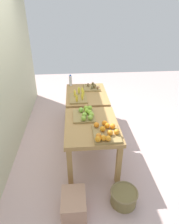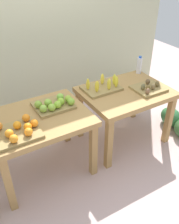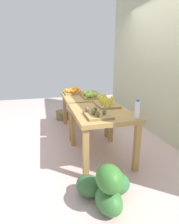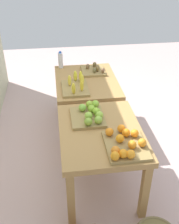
# 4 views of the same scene
# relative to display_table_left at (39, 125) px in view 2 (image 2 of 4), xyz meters

# --- Properties ---
(ground_plane) EXTENTS (8.00, 8.00, 0.00)m
(ground_plane) POSITION_rel_display_table_left_xyz_m (0.56, 0.00, -0.63)
(ground_plane) COLOR #C8A9A5
(back_wall) EXTENTS (4.40, 0.12, 3.00)m
(back_wall) POSITION_rel_display_table_left_xyz_m (0.56, 1.35, 0.87)
(back_wall) COLOR beige
(back_wall) RESTS_ON ground_plane
(display_table_left) EXTENTS (1.04, 0.80, 0.73)m
(display_table_left) POSITION_rel_display_table_left_xyz_m (0.00, 0.00, 0.00)
(display_table_left) COLOR #A77E47
(display_table_left) RESTS_ON ground_plane
(display_table_right) EXTENTS (1.04, 0.80, 0.73)m
(display_table_right) POSITION_rel_display_table_left_xyz_m (1.12, 0.00, 0.00)
(display_table_right) COLOR #A77E47
(display_table_right) RESTS_ON ground_plane
(orange_bin) EXTENTS (0.46, 0.38, 0.11)m
(orange_bin) POSITION_rel_display_table_left_xyz_m (-0.28, -0.17, 0.15)
(orange_bin) COLOR olive
(orange_bin) RESTS_ON display_table_left
(apple_bin) EXTENTS (0.44, 0.34, 0.11)m
(apple_bin) POSITION_rel_display_table_left_xyz_m (0.22, 0.08, 0.15)
(apple_bin) COLOR olive
(apple_bin) RESTS_ON display_table_left
(banana_crate) EXTENTS (0.44, 0.32, 0.17)m
(banana_crate) POSITION_rel_display_table_left_xyz_m (0.88, 0.16, 0.15)
(banana_crate) COLOR olive
(banana_crate) RESTS_ON display_table_right
(kiwi_bin) EXTENTS (0.36, 0.32, 0.10)m
(kiwi_bin) POSITION_rel_display_table_left_xyz_m (1.36, -0.13, 0.13)
(kiwi_bin) COLOR olive
(kiwi_bin) RESTS_ON display_table_right
(water_bottle) EXTENTS (0.07, 0.07, 0.24)m
(water_bottle) POSITION_rel_display_table_left_xyz_m (1.57, 0.31, 0.22)
(water_bottle) COLOR silver
(water_bottle) RESTS_ON display_table_right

